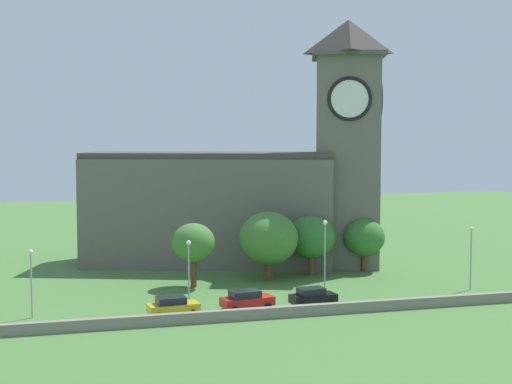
{
  "coord_description": "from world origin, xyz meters",
  "views": [
    {
      "loc": [
        -17.77,
        -62.8,
        15.89
      ],
      "look_at": [
        1.51,
        8.97,
        9.93
      ],
      "focal_mm": 51.1,
      "sensor_mm": 36.0,
      "label": 1
    }
  ],
  "objects": [
    {
      "name": "car_red",
      "position": [
        -1.72,
        0.2,
        0.88
      ],
      "size": [
        5.0,
        2.85,
        1.72
      ],
      "color": "red",
      "rests_on": "ground"
    },
    {
      "name": "tree_riverside_east",
      "position": [
        3.72,
        11.99,
        4.63
      ],
      "size": [
        6.35,
        6.35,
        7.52
      ],
      "color": "brown",
      "rests_on": "ground"
    },
    {
      "name": "church",
      "position": [
        4.12,
        22.32,
        9.15
      ],
      "size": [
        36.84,
        20.21,
        29.32
      ],
      "color": "#666056",
      "rests_on": "ground"
    },
    {
      "name": "tree_by_tower",
      "position": [
        -4.69,
        10.85,
        4.63
      ],
      "size": [
        4.44,
        4.44,
        6.67
      ],
      "color": "brown",
      "rests_on": "ground"
    },
    {
      "name": "streetlamp_east_mid",
      "position": [
        22.31,
        2.16,
        4.38
      ],
      "size": [
        0.44,
        0.44,
        6.49
      ],
      "color": "#9EA0A5",
      "rests_on": "ground"
    },
    {
      "name": "streetlamp_west_end",
      "position": [
        -20.43,
        1.89,
        4.08
      ],
      "size": [
        0.44,
        0.44,
        5.98
      ],
      "color": "#9EA0A5",
      "rests_on": "ground"
    },
    {
      "name": "car_black",
      "position": [
        4.49,
        -0.15,
        0.86
      ],
      "size": [
        4.45,
        2.52,
        1.69
      ],
      "color": "black",
      "rests_on": "ground"
    },
    {
      "name": "car_yellow",
      "position": [
        -8.57,
        -0.51,
        0.86
      ],
      "size": [
        4.6,
        2.62,
        1.7
      ],
      "color": "gold",
      "rests_on": "ground"
    },
    {
      "name": "streetlamp_west_mid",
      "position": [
        -6.66,
        2.3,
        4.2
      ],
      "size": [
        0.44,
        0.44,
        6.17
      ],
      "color": "#9EA0A5",
      "rests_on": "ground"
    },
    {
      "name": "tree_riverside_west",
      "position": [
        9.25,
        13.78,
        4.32
      ],
      "size": [
        5.35,
        5.35,
        6.76
      ],
      "color": "brown",
      "rests_on": "ground"
    },
    {
      "name": "quay_barrier",
      "position": [
        0.0,
        -3.57,
        0.49
      ],
      "size": [
        59.92,
        0.7,
        0.98
      ],
      "primitive_type": "cube",
      "color": "gray",
      "rests_on": "ground"
    },
    {
      "name": "tree_churchyard",
      "position": [
        15.91,
        14.45,
        3.94
      ],
      "size": [
        4.83,
        4.83,
        6.14
      ],
      "color": "brown",
      "rests_on": "ground"
    },
    {
      "name": "ground_plane",
      "position": [
        0.0,
        15.0,
        0.0
      ],
      "size": [
        200.0,
        200.0,
        0.0
      ],
      "primitive_type": "plane",
      "color": "#477538"
    },
    {
      "name": "streetlamp_central",
      "position": [
        6.52,
        2.15,
        5.04
      ],
      "size": [
        0.44,
        0.44,
        7.64
      ],
      "color": "#9EA0A5",
      "rests_on": "ground"
    }
  ]
}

